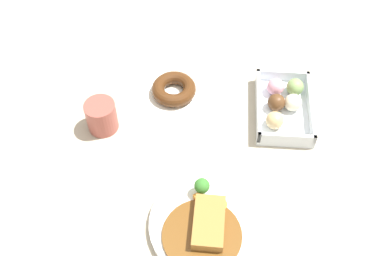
# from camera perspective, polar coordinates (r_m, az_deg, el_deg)

# --- Properties ---
(ground_plane) EXTENTS (1.60, 1.60, 0.00)m
(ground_plane) POSITION_cam_1_polar(r_m,az_deg,el_deg) (1.07, 0.73, -3.87)
(ground_plane) COLOR #B2A893
(curry_plate) EXTENTS (0.24, 0.24, 0.06)m
(curry_plate) POSITION_cam_1_polar(r_m,az_deg,el_deg) (0.97, 1.97, -11.57)
(curry_plate) COLOR white
(curry_plate) RESTS_ON ground_plane
(donut_box) EXTENTS (0.21, 0.13, 0.05)m
(donut_box) POSITION_cam_1_polar(r_m,az_deg,el_deg) (1.16, 11.05, 2.77)
(donut_box) COLOR silver
(donut_box) RESTS_ON ground_plane
(chocolate_ring_donut) EXTENTS (0.15, 0.15, 0.03)m
(chocolate_ring_donut) POSITION_cam_1_polar(r_m,az_deg,el_deg) (1.18, -2.21, 4.72)
(chocolate_ring_donut) COLOR white
(chocolate_ring_donut) RESTS_ON ground_plane
(coffee_mug) EXTENTS (0.07, 0.07, 0.08)m
(coffee_mug) POSITION_cam_1_polar(r_m,az_deg,el_deg) (1.12, -10.97, 1.42)
(coffee_mug) COLOR #9E4C42
(coffee_mug) RESTS_ON ground_plane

